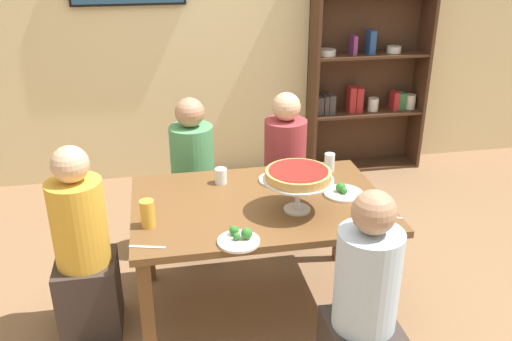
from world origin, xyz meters
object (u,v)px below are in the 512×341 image
salad_plate_near_diner (343,192)px  water_glass_clear_far (221,176)px  diner_near_right (363,316)px  bookshelf (367,54)px  salad_plate_far_diner (240,238)px  cutlery_fork_near (147,247)px  salad_plate_spare (277,177)px  water_glass_clear_near (329,162)px  diner_far_left (194,188)px  dining_table (259,216)px  beer_glass_amber_tall (147,214)px  diner_head_west (84,255)px  cutlery_knife_near (385,217)px  diner_far_right (285,180)px  deep_dish_pizza_stand (298,177)px

salad_plate_near_diner → water_glass_clear_far: (-0.68, 0.29, 0.03)m
diner_near_right → salad_plate_near_diner: size_ratio=4.94×
bookshelf → salad_plate_near_diner: bearing=-114.3°
salad_plate_far_diner → cutlery_fork_near: 0.46m
salad_plate_spare → water_glass_clear_near: 0.37m
diner_far_left → salad_plate_spare: (0.49, -0.50, 0.27)m
diner_far_left → dining_table: bearing=22.8°
diner_far_left → beer_glass_amber_tall: 1.03m
diner_head_west → beer_glass_amber_tall: size_ratio=7.79×
cutlery_fork_near → cutlery_knife_near: size_ratio=1.00×
salad_plate_near_diner → cutlery_knife_near: size_ratio=1.29×
salad_plate_near_diner → cutlery_fork_near: bearing=-161.6°
water_glass_clear_near → cutlery_knife_near: bearing=-80.7°
bookshelf → cutlery_fork_near: size_ratio=12.29×
diner_far_right → salad_plate_far_diner: size_ratio=5.38×
diner_head_west → deep_dish_pizza_stand: bearing=-7.3°
dining_table → diner_near_right: diner_near_right is taller
diner_near_right → diner_head_west: size_ratio=1.00×
salad_plate_near_diner → cutlery_fork_near: 1.20m
bookshelf → dining_table: bearing=-125.0°
beer_glass_amber_tall → cutlery_fork_near: 0.23m
diner_far_left → water_glass_clear_near: 1.00m
water_glass_clear_far → beer_glass_amber_tall: bearing=-134.4°
salad_plate_spare → cutlery_fork_near: salad_plate_spare is taller
salad_plate_spare → bookshelf: bearing=54.6°
diner_far_left → beer_glass_amber_tall: (-0.30, -0.93, 0.32)m
diner_head_west → deep_dish_pizza_stand: diner_head_west is taller
salad_plate_near_diner → water_glass_clear_far: size_ratio=2.43×
deep_dish_pizza_stand → cutlery_fork_near: deep_dish_pizza_stand is taller
diner_far_left → salad_plate_far_diner: bearing=6.8°
dining_table → cutlery_fork_near: cutlery_fork_near is taller
salad_plate_spare → water_glass_clear_near: water_glass_clear_near is taller
deep_dish_pizza_stand → salad_plate_far_diner: 0.49m
salad_plate_near_diner → salad_plate_spare: salad_plate_spare is taller
cutlery_fork_near → water_glass_clear_far: bearing=71.1°
salad_plate_near_diner → cutlery_fork_near: (-1.14, -0.38, -0.01)m
deep_dish_pizza_stand → salad_plate_far_diner: bearing=-144.0°
salad_plate_far_diner → salad_plate_spare: bearing=62.7°
dining_table → bookshelf: size_ratio=0.65×
bookshelf → salad_plate_near_diner: bookshelf is taller
salad_plate_near_diner → salad_plate_far_diner: (-0.68, -0.41, 0.00)m
dining_table → diner_near_right: size_ratio=1.26×
dining_table → beer_glass_amber_tall: size_ratio=9.79×
water_glass_clear_far → cutlery_knife_near: bearing=-36.2°
deep_dish_pizza_stand → beer_glass_amber_tall: deep_dish_pizza_stand is taller
bookshelf → cutlery_knife_near: (-0.78, -2.33, -0.37)m
salad_plate_near_diner → cutlery_knife_near: bearing=-66.6°
diner_head_west → cutlery_knife_near: 1.69m
dining_table → deep_dish_pizza_stand: size_ratio=3.73×
salad_plate_far_diner → diner_head_west: bearing=153.0°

